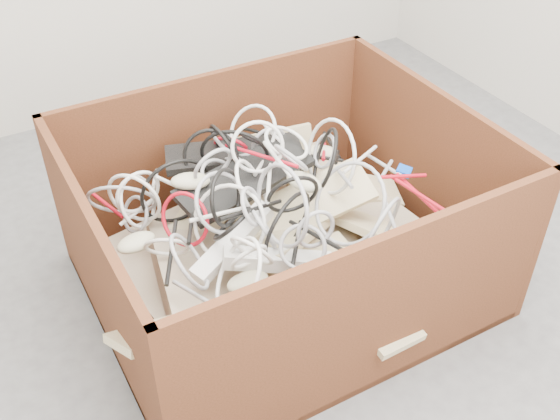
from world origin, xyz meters
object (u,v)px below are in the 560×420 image
power_strip_left (233,242)px  vga_plug (404,171)px  cardboard_box (279,253)px  power_strip_right (278,261)px

power_strip_left → vga_plug: size_ratio=6.60×
cardboard_box → vga_plug: size_ratio=26.11×
cardboard_box → vga_plug: cardboard_box is taller
power_strip_left → vga_plug: 0.63m
vga_plug → power_strip_right: bearing=-112.1°
cardboard_box → vga_plug: (0.43, -0.06, 0.21)m
power_strip_right → vga_plug: 0.56m
cardboard_box → power_strip_left: 0.29m
power_strip_left → vga_plug: bearing=-17.1°
cardboard_box → power_strip_right: 0.30m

